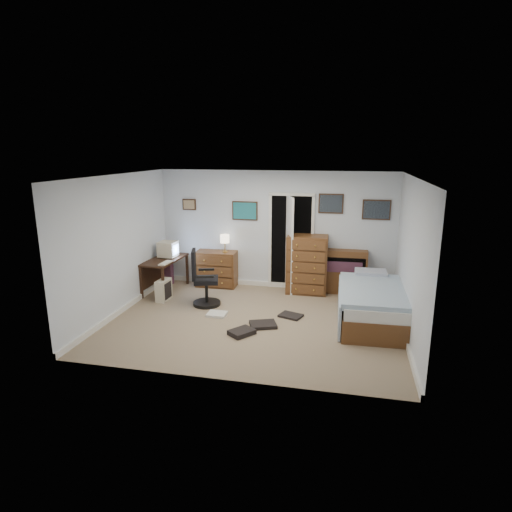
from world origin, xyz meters
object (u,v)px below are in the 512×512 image
(computer_desk, at_px, (161,266))
(bed, at_px, (372,303))
(tall_dresser, at_px, (307,264))
(office_chair, at_px, (203,284))
(low_dresser, at_px, (217,269))

(computer_desk, relative_size, bed, 0.58)
(tall_dresser, bearing_deg, office_chair, -149.19)
(bed, bearing_deg, computer_desk, 168.28)
(tall_dresser, bearing_deg, computer_desk, -171.59)
(tall_dresser, height_order, bed, tall_dresser)
(computer_desk, bearing_deg, bed, -7.08)
(bed, bearing_deg, low_dresser, 156.28)
(low_dresser, height_order, bed, low_dresser)
(computer_desk, distance_m, low_dresser, 1.18)
(office_chair, height_order, tall_dresser, tall_dresser)
(low_dresser, relative_size, bed, 0.41)
(office_chair, bearing_deg, bed, -18.90)
(computer_desk, height_order, bed, computer_desk)
(computer_desk, xyz_separation_m, office_chair, (1.15, -0.65, -0.12))
(tall_dresser, distance_m, bed, 1.83)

